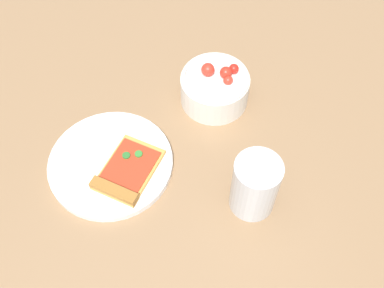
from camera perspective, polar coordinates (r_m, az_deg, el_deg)
ground_plane at (r=0.82m, az=-9.30°, el=-2.57°), size 2.40×2.40×0.00m
plate at (r=0.82m, az=-10.17°, el=-2.58°), size 0.22×0.22×0.01m
pizza_slice_main at (r=0.79m, az=-8.33°, el=-3.73°), size 0.15×0.14×0.02m
salad_bowl at (r=0.87m, az=2.90°, el=7.13°), size 0.13×0.13×0.08m
soda_glass at (r=0.73m, az=7.88°, el=-5.32°), size 0.08×0.08×0.11m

